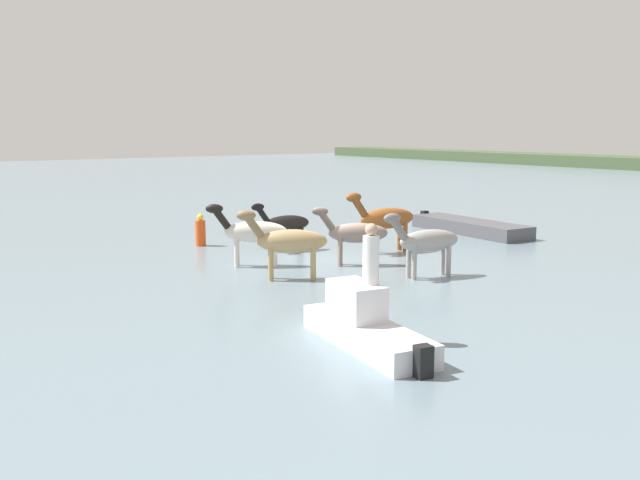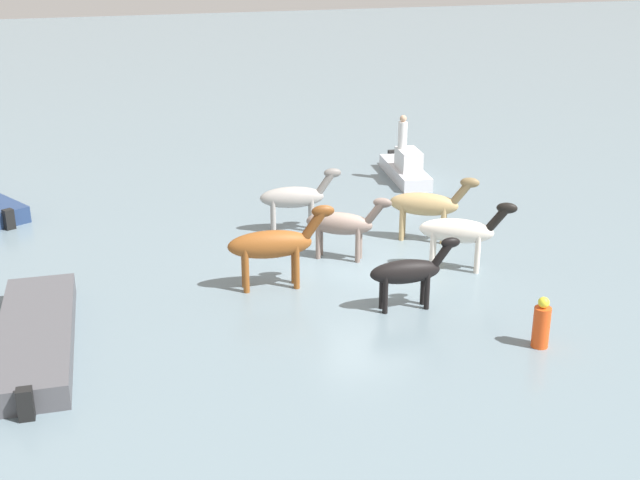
{
  "view_description": "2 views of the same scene",
  "coord_description": "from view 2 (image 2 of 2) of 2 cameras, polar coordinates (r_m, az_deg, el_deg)",
  "views": [
    {
      "loc": [
        17.4,
        -13.03,
        4.15
      ],
      "look_at": [
        0.56,
        -0.89,
        0.85
      ],
      "focal_mm": 39.91,
      "sensor_mm": 36.0,
      "label": 1
    },
    {
      "loc": [
        -17.99,
        7.48,
        8.1
      ],
      "look_at": [
        0.54,
        0.96,
        0.72
      ],
      "focal_mm": 45.18,
      "sensor_mm": 36.0,
      "label": 2
    }
  ],
  "objects": [
    {
      "name": "ground_plane",
      "position": [
        21.1,
        2.96,
        -2.0
      ],
      "size": [
        153.64,
        153.64,
        0.0
      ],
      "primitive_type": "plane",
      "color": "slate"
    },
    {
      "name": "horse_chestnut_trailing",
      "position": [
        23.45,
        -1.79,
        3.03
      ],
      "size": [
        0.92,
        2.41,
        1.86
      ],
      "rotation": [
        0.0,
        0.0,
        4.51
      ],
      "color": "#9E9993",
      "rests_on": "ground_plane"
    },
    {
      "name": "horse_mid_herd",
      "position": [
        22.87,
        7.59,
        2.5
      ],
      "size": [
        1.69,
        2.29,
        1.93
      ],
      "rotation": [
        0.0,
        0.0,
        4.13
      ],
      "color": "tan",
      "rests_on": "ground_plane"
    },
    {
      "name": "horse_lead",
      "position": [
        19.55,
        -3.29,
        -0.31
      ],
      "size": [
        0.89,
        2.66,
        2.06
      ],
      "rotation": [
        0.0,
        0.0,
        4.58
      ],
      "color": "brown",
      "rests_on": "ground_plane"
    },
    {
      "name": "horse_dark_mare",
      "position": [
        18.59,
        6.28,
        -2.24
      ],
      "size": [
        0.68,
        2.17,
        1.67
      ],
      "rotation": [
        0.0,
        0.0,
        4.6
      ],
      "color": "black",
      "rests_on": "ground_plane"
    },
    {
      "name": "horse_gray_outer",
      "position": [
        21.36,
        1.59,
        1.15
      ],
      "size": [
        1.57,
        2.12,
        1.8
      ],
      "rotation": [
        0.0,
        0.0,
        4.13
      ],
      "color": "gray",
      "rests_on": "ground_plane"
    },
    {
      "name": "horse_dun_straggler",
      "position": [
        20.95,
        9.88,
        0.61
      ],
      "size": [
        1.63,
        2.26,
        1.9
      ],
      "rotation": [
        0.0,
        0.0,
        4.15
      ],
      "color": "silver",
      "rests_on": "ground_plane"
    },
    {
      "name": "boat_skiff_near",
      "position": [
        29.03,
        6.07,
        4.89
      ],
      "size": [
        3.87,
        1.61,
        1.31
      ],
      "rotation": [
        0.0,
        0.0,
        2.97
      ],
      "color": "silver",
      "rests_on": "ground_plane"
    },
    {
      "name": "boat_dinghy_port",
      "position": [
        18.06,
        -19.48,
        -6.69
      ],
      "size": [
        5.68,
        1.92,
        0.76
      ],
      "rotation": [
        0.0,
        0.0,
        6.21
      ],
      "color": "#4C4C51",
      "rests_on": "ground_plane"
    },
    {
      "name": "person_helmsman_aft",
      "position": [
        28.51,
        5.88,
        7.53
      ],
      "size": [
        0.32,
        0.32,
        1.19
      ],
      "color": "silver",
      "rests_on": "boat_skiff_near"
    },
    {
      "name": "buoy_channel_marker",
      "position": [
        17.57,
        15.41,
        -5.8
      ],
      "size": [
        0.36,
        0.36,
        1.14
      ],
      "color": "#E54C19",
      "rests_on": "ground_plane"
    }
  ]
}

